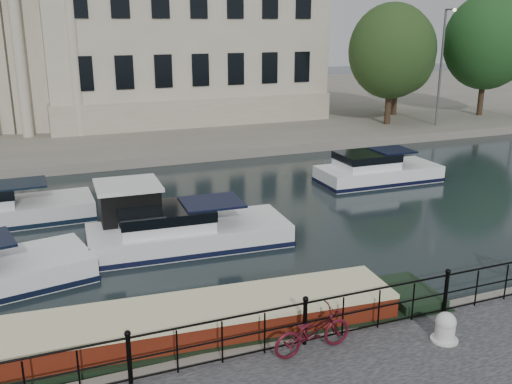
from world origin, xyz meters
TOP-DOWN VIEW (x-y plane):
  - ground_plane at (0.00, 0.00)m, footprint 160.00×160.00m
  - far_bank at (0.00, 39.00)m, footprint 120.00×42.00m
  - railing at (0.00, -2.25)m, footprint 24.14×0.14m
  - civic_building at (-1.00, 34.71)m, footprint 53.55×31.84m
  - lamp_posts at (26.00, 20.70)m, footprint 8.24×1.55m
  - bicycle at (0.02, -2.59)m, footprint 1.98×0.82m
  - mooring_bollard at (3.12, -3.33)m, footprint 0.64×0.64m
  - narrowboat at (-3.55, -0.64)m, footprint 16.04×3.35m
  - harbour_hut at (-2.31, 7.50)m, footprint 3.22×2.72m
  - cabin_cruisers at (-2.55, 7.71)m, footprint 27.38×10.05m
  - trees at (23.81, 23.49)m, footprint 15.66×9.53m

SIDE VIEW (x-z plane):
  - ground_plane at x=0.00m, z-range 0.00..0.00m
  - far_bank at x=0.00m, z-range 0.00..0.55m
  - narrowboat at x=-3.55m, z-range -0.43..1.16m
  - cabin_cruisers at x=-2.55m, z-range -0.63..1.36m
  - mooring_bollard at x=3.12m, z-range 0.53..1.25m
  - harbour_hut at x=-2.31m, z-range -0.14..2.05m
  - bicycle at x=0.02m, z-range 0.55..1.57m
  - railing at x=0.00m, z-range 0.59..1.81m
  - lamp_posts at x=26.00m, z-range 0.76..8.83m
  - trees at x=23.81m, z-range 1.01..10.38m
  - civic_building at x=-1.00m, z-range -1.39..15.46m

